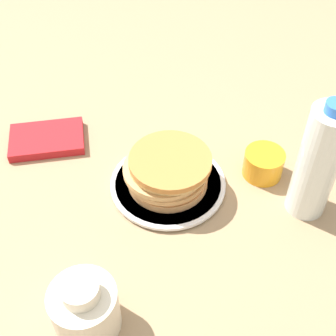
{
  "coord_description": "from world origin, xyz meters",
  "views": [
    {
      "loc": [
        -0.12,
        0.64,
        0.72
      ],
      "look_at": [
        0.03,
        0.03,
        0.05
      ],
      "focal_mm": 50.0,
      "sensor_mm": 36.0,
      "label": 1
    }
  ],
  "objects_px": {
    "cream_jug": "(85,308)",
    "water_bottle_near": "(318,163)",
    "pancake_stack": "(168,170)",
    "juice_glass": "(263,164)",
    "plate": "(168,184)"
  },
  "relations": [
    {
      "from": "pancake_stack",
      "to": "water_bottle_near",
      "type": "distance_m",
      "value": 0.28
    },
    {
      "from": "juice_glass",
      "to": "plate",
      "type": "bearing_deg",
      "value": 23.63
    },
    {
      "from": "plate",
      "to": "juice_glass",
      "type": "relative_size",
      "value": 2.84
    },
    {
      "from": "cream_jug",
      "to": "water_bottle_near",
      "type": "relative_size",
      "value": 0.46
    },
    {
      "from": "plate",
      "to": "juice_glass",
      "type": "bearing_deg",
      "value": -156.37
    },
    {
      "from": "plate",
      "to": "cream_jug",
      "type": "distance_m",
      "value": 0.32
    },
    {
      "from": "plate",
      "to": "pancake_stack",
      "type": "xyz_separation_m",
      "value": [
        0.0,
        0.0,
        0.04
      ]
    },
    {
      "from": "pancake_stack",
      "to": "water_bottle_near",
      "type": "bearing_deg",
      "value": -177.49
    },
    {
      "from": "pancake_stack",
      "to": "cream_jug",
      "type": "height_order",
      "value": "cream_jug"
    },
    {
      "from": "juice_glass",
      "to": "water_bottle_near",
      "type": "distance_m",
      "value": 0.15
    },
    {
      "from": "plate",
      "to": "cream_jug",
      "type": "height_order",
      "value": "cream_jug"
    },
    {
      "from": "pancake_stack",
      "to": "plate",
      "type": "bearing_deg",
      "value": -102.28
    },
    {
      "from": "juice_glass",
      "to": "water_bottle_near",
      "type": "relative_size",
      "value": 0.32
    },
    {
      "from": "plate",
      "to": "water_bottle_near",
      "type": "distance_m",
      "value": 0.3
    },
    {
      "from": "juice_glass",
      "to": "water_bottle_near",
      "type": "xyz_separation_m",
      "value": [
        -0.09,
        0.07,
        0.09
      ]
    }
  ]
}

